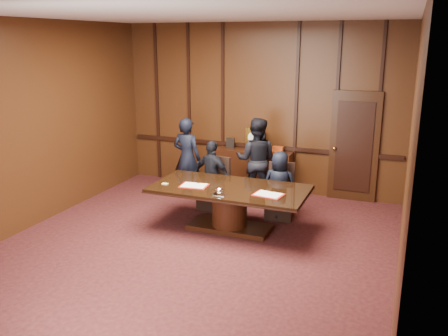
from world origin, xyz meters
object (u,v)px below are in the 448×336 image
object	(u,v)px
conference_table	(229,201)
witness_left	(187,158)
witness_right	(256,160)
signatory_right	(279,186)
sideboard	(254,169)
signatory_left	(212,176)

from	to	relation	value
conference_table	witness_left	bearing A→B (deg)	136.96
witness_right	witness_left	bearing A→B (deg)	3.04
conference_table	signatory_right	size ratio (longest dim) A/B	2.09
witness_right	conference_table	bearing A→B (deg)	84.29
sideboard	witness_left	distance (m)	1.47
conference_table	signatory_left	bearing A→B (deg)	129.09
sideboard	signatory_left	bearing A→B (deg)	-106.01
signatory_left	sideboard	bearing A→B (deg)	-92.74
witness_right	signatory_right	bearing A→B (deg)	123.70
signatory_left	witness_left	size ratio (longest dim) A/B	0.82
conference_table	witness_right	distance (m)	1.63
conference_table	witness_right	xyz separation A→B (m)	(-0.04, 1.60, 0.33)
conference_table	signatory_left	size ratio (longest dim) A/B	1.95
signatory_left	witness_left	world-z (taller)	witness_left
signatory_left	signatory_right	size ratio (longest dim) A/B	1.07
signatory_right	witness_right	size ratio (longest dim) A/B	0.74
signatory_left	signatory_right	xyz separation A→B (m)	(1.30, 0.00, -0.05)
signatory_right	conference_table	bearing A→B (deg)	47.46
signatory_right	witness_right	bearing A→B (deg)	-52.46
sideboard	conference_table	bearing A→B (deg)	-83.14
signatory_right	witness_right	distance (m)	1.08
conference_table	witness_left	distance (m)	1.99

